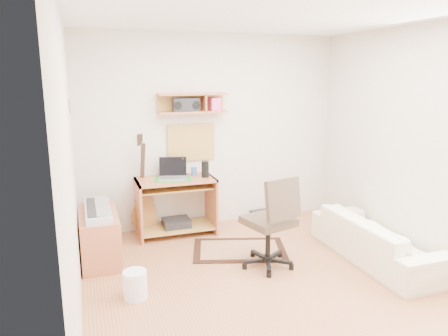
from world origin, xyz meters
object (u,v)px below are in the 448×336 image
object	(u,v)px
desk	(176,206)
sofa	(377,232)
task_chair	(268,221)
printer	(266,217)
cabinet	(99,236)

from	to	relation	value
desk	sofa	size ratio (longest dim) A/B	0.58
task_chair	printer	world-z (taller)	task_chair
task_chair	printer	bearing A→B (deg)	51.56
printer	sofa	xyz separation A→B (m)	(0.67, -1.54, 0.25)
task_chair	sofa	world-z (taller)	task_chair
sofa	desk	bearing A→B (deg)	52.13
task_chair	printer	distance (m)	1.48
task_chair	printer	size ratio (longest dim) A/B	2.60
desk	task_chair	bearing A→B (deg)	-60.28
task_chair	cabinet	xyz separation A→B (m)	(-1.73, 0.77, -0.25)
printer	cabinet	bearing A→B (deg)	-173.16
task_chair	cabinet	bearing A→B (deg)	140.94
desk	cabinet	xyz separation A→B (m)	(-1.00, -0.51, -0.10)
desk	printer	bearing A→B (deg)	0.71
sofa	task_chair	bearing A→B (deg)	78.76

